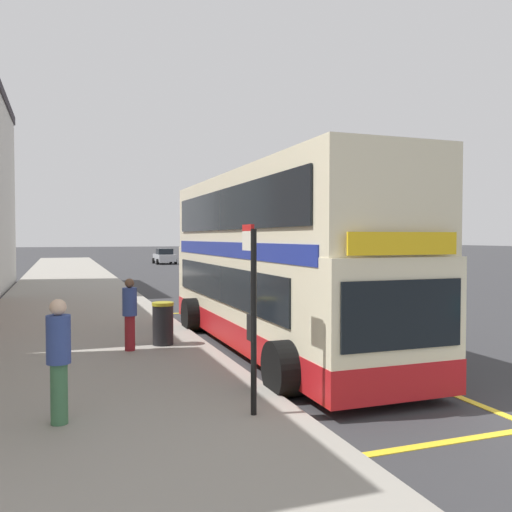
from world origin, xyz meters
TOP-DOWN VIEW (x-y plane):
  - ground_plane at (0.00, 32.00)m, footprint 260.00×260.00m
  - pavement_near at (-7.00, 32.00)m, footprint 6.00×76.00m
  - double_decker_bus at (-2.46, 7.67)m, footprint 3.24×11.10m
  - bus_bay_markings at (-2.42, 7.81)m, footprint 3.15×13.83m
  - bus_stop_sign at (-4.78, 2.66)m, footprint 0.09×0.51m
  - parked_car_silver_distant at (2.78, 51.91)m, footprint 2.09×4.20m
  - pedestrian_waiting_near_sign at (-7.54, 3.16)m, footprint 0.34×0.34m
  - pedestrian_further_back at (-5.98, 7.92)m, footprint 0.34×0.34m
  - litter_bin at (-5.12, 8.35)m, footprint 0.54×0.54m

SIDE VIEW (x-z plane):
  - ground_plane at x=0.00m, z-range 0.00..0.00m
  - bus_bay_markings at x=-2.42m, z-range 0.00..0.01m
  - pavement_near at x=-7.00m, z-range 0.00..0.14m
  - litter_bin at x=-5.12m, z-range 0.14..1.20m
  - parked_car_silver_distant at x=2.78m, z-range -0.01..1.61m
  - pedestrian_further_back at x=-5.98m, z-range 0.22..1.92m
  - pedestrian_waiting_near_sign at x=-7.54m, z-range 0.23..2.02m
  - bus_stop_sign at x=-4.78m, z-range 0.37..3.24m
  - double_decker_bus at x=-2.46m, z-range -0.13..4.27m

